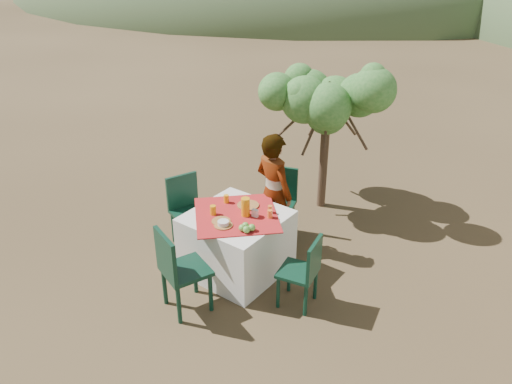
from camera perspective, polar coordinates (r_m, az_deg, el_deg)
ground at (r=5.79m, az=2.98°, el=-11.10°), size 160.00×160.00×0.00m
table at (r=5.89m, az=-2.20°, el=-5.79°), size 1.30×1.30×0.76m
chair_far at (r=6.52m, az=2.59°, el=-0.83°), size 0.54×0.54×0.94m
chair_near at (r=5.25m, az=-8.90°, el=-8.57°), size 0.58×0.58×0.98m
chair_left at (r=6.42m, az=-7.91°, el=-1.71°), size 0.54×0.54×0.91m
chair_right at (r=5.33m, az=5.54°, el=-8.82°), size 0.45×0.45×0.83m
person at (r=6.13m, az=2.02°, el=-0.09°), size 0.63×0.48×1.55m
shrub_tree at (r=6.95m, az=8.79°, el=9.50°), size 1.62×1.59×1.90m
plate_far at (r=5.86m, az=-0.92°, el=-1.51°), size 0.26×0.26×0.01m
plate_near at (r=5.55m, az=-4.01°, el=-3.34°), size 0.21×0.21×0.01m
glass_far at (r=5.92m, az=-3.42°, el=-0.78°), size 0.06×0.06×0.10m
glass_near at (r=5.68m, az=-4.93°, el=-2.07°), size 0.07×0.07×0.11m
juice_pitcher at (r=5.61m, az=-1.21°, el=-1.72°), size 0.10×0.10×0.22m
bowl_plate at (r=5.48m, az=-3.76°, el=-3.81°), size 0.21×0.21×0.01m
white_bowl at (r=5.46m, az=-3.77°, el=-3.55°), size 0.13×0.13×0.05m
jar_left at (r=5.60m, az=1.61°, el=-2.51°), size 0.06×0.06×0.09m
jar_right at (r=5.70m, az=1.63°, el=-1.97°), size 0.05×0.05×0.09m
napkin_holder at (r=5.62m, az=-0.12°, el=-2.42°), size 0.07×0.04×0.09m
fruit_cluster at (r=5.36m, az=-1.09°, el=-4.10°), size 0.16×0.15×0.08m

